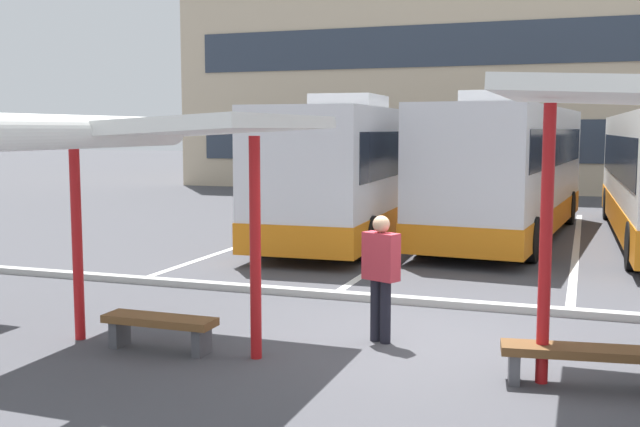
# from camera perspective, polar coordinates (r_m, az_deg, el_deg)

# --- Properties ---
(ground_plane) EXTENTS (160.00, 160.00, 0.00)m
(ground_plane) POSITION_cam_1_polar(r_m,az_deg,el_deg) (10.43, 6.96, -9.59)
(ground_plane) COLOR #47474C
(terminal_building) EXTENTS (34.75, 15.11, 19.78)m
(terminal_building) POSITION_cam_1_polar(r_m,az_deg,el_deg) (42.35, 16.81, 13.75)
(terminal_building) COLOR #C6B293
(terminal_building) RESTS_ON ground
(coach_bus_0) EXTENTS (2.96, 11.76, 3.71)m
(coach_bus_0) POSITION_cam_1_polar(r_m,az_deg,el_deg) (20.76, 3.27, 3.25)
(coach_bus_0) COLOR silver
(coach_bus_0) RESTS_ON ground
(coach_bus_1) EXTENTS (3.48, 10.72, 3.77)m
(coach_bus_1) POSITION_cam_1_polar(r_m,az_deg,el_deg) (20.59, 13.88, 3.14)
(coach_bus_1) COLOR silver
(coach_bus_1) RESTS_ON ground
(lane_stripe_0) EXTENTS (0.16, 14.00, 0.01)m
(lane_stripe_0) POSITION_cam_1_polar(r_m,az_deg,el_deg) (21.43, -2.70, -1.32)
(lane_stripe_0) COLOR white
(lane_stripe_0) RESTS_ON ground
(lane_stripe_1) EXTENTS (0.16, 14.00, 0.01)m
(lane_stripe_1) POSITION_cam_1_polar(r_m,az_deg,el_deg) (20.30, 7.57, -1.80)
(lane_stripe_1) COLOR white
(lane_stripe_1) RESTS_ON ground
(lane_stripe_2) EXTENTS (0.16, 14.00, 0.01)m
(lane_stripe_2) POSITION_cam_1_polar(r_m,az_deg,el_deg) (19.89, 18.65, -2.25)
(lane_stripe_2) COLOR white
(lane_stripe_2) RESTS_ON ground
(waiting_shelter_1) EXTENTS (3.63, 4.96, 3.03)m
(waiting_shelter_1) POSITION_cam_1_polar(r_m,az_deg,el_deg) (9.69, -12.78, 5.77)
(waiting_shelter_1) COLOR red
(waiting_shelter_1) RESTS_ON ground
(bench_1) EXTENTS (1.51, 0.42, 0.45)m
(bench_1) POSITION_cam_1_polar(r_m,az_deg,el_deg) (10.15, -11.91, -8.19)
(bench_1) COLOR brown
(bench_1) RESTS_ON ground
(bench_2) EXTENTS (1.85, 0.66, 0.45)m
(bench_2) POSITION_cam_1_polar(r_m,az_deg,el_deg) (9.08, 19.19, -10.10)
(bench_2) COLOR brown
(bench_2) RESTS_ON ground
(platform_kerb) EXTENTS (44.00, 0.24, 0.12)m
(platform_kerb) POSITION_cam_1_polar(r_m,az_deg,el_deg) (12.54, 9.17, -6.62)
(platform_kerb) COLOR #ADADA8
(platform_kerb) RESTS_ON ground
(waiting_passenger_0) EXTENTS (0.54, 0.40, 1.72)m
(waiting_passenger_0) POSITION_cam_1_polar(r_m,az_deg,el_deg) (10.21, 4.58, -4.16)
(waiting_passenger_0) COLOR black
(waiting_passenger_0) RESTS_ON ground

